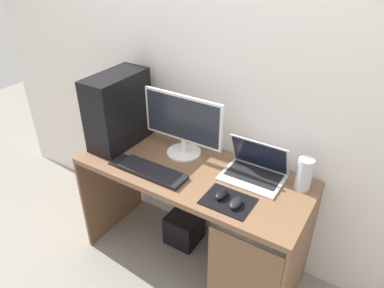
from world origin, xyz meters
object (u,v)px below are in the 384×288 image
object	(u,v)px
mouse_right	(236,203)
cell_phone	(120,160)
keyboard	(152,172)
monitor	(183,124)
mouse_left	(221,194)
pc_tower	(118,110)
speaker	(304,174)
subwoofer	(184,228)
laptop	(255,170)

from	to	relation	value
mouse_right	cell_phone	xyz separation A→B (m)	(-0.79, 0.00, -0.02)
keyboard	cell_phone	world-z (taller)	keyboard
monitor	mouse_left	xyz separation A→B (m)	(0.41, -0.26, -0.19)
pc_tower	monitor	xyz separation A→B (m)	(0.43, 0.10, -0.03)
pc_tower	speaker	xyz separation A→B (m)	(1.17, 0.15, -0.14)
keyboard	mouse_right	size ratio (longest dim) A/B	4.38
mouse_right	speaker	bearing A→B (deg)	53.76
mouse_left	subwoofer	distance (m)	0.82
monitor	laptop	size ratio (longest dim) A/B	1.56
monitor	laptop	distance (m)	0.51
pc_tower	cell_phone	distance (m)	0.33
pc_tower	monitor	size ratio (longest dim) A/B	0.88
mouse_left	cell_phone	distance (m)	0.69
pc_tower	mouse_right	distance (m)	0.97
mouse_right	keyboard	bearing A→B (deg)	179.47
keyboard	mouse_left	xyz separation A→B (m)	(0.44, 0.02, 0.01)
mouse_left	cell_phone	world-z (taller)	mouse_left
keyboard	mouse_left	bearing A→B (deg)	2.59
cell_phone	monitor	bearing A→B (deg)	44.60
monitor	subwoofer	world-z (taller)	monitor
laptop	keyboard	xyz separation A→B (m)	(-0.51, -0.29, -0.03)
pc_tower	mouse_right	xyz separation A→B (m)	(0.93, -0.18, -0.21)
pc_tower	monitor	world-z (taller)	pc_tower
speaker	mouse_right	size ratio (longest dim) A/B	1.97
subwoofer	mouse_left	bearing A→B (deg)	-32.08
keyboard	cell_phone	bearing A→B (deg)	-179.16
mouse_right	mouse_left	bearing A→B (deg)	165.26
monitor	cell_phone	world-z (taller)	monitor
pc_tower	subwoofer	size ratio (longest dim) A/B	2.08
laptop	mouse_right	world-z (taller)	laptop
mouse_right	monitor	bearing A→B (deg)	150.84
laptop	keyboard	size ratio (longest dim) A/B	0.82
pc_tower	cell_phone	bearing A→B (deg)	-51.76
cell_phone	keyboard	bearing A→B (deg)	0.84
keyboard	mouse_right	bearing A→B (deg)	-0.53
speaker	mouse_right	bearing A→B (deg)	-126.24
cell_phone	mouse_right	bearing A→B (deg)	-0.10
keyboard	laptop	bearing A→B (deg)	29.70
monitor	keyboard	world-z (taller)	monitor
mouse_left	cell_phone	bearing A→B (deg)	-178.04
laptop	mouse_right	distance (m)	0.30
speaker	cell_phone	size ratio (longest dim) A/B	1.46
mouse_right	cell_phone	size ratio (longest dim) A/B	0.74
mouse_left	laptop	bearing A→B (deg)	75.65
pc_tower	mouse_left	distance (m)	0.88
speaker	subwoofer	xyz separation A→B (m)	(-0.75, -0.05, -0.74)
speaker	mouse_left	xyz separation A→B (m)	(-0.34, -0.30, -0.07)
keyboard	mouse_left	size ratio (longest dim) A/B	4.38
pc_tower	speaker	world-z (taller)	pc_tower
keyboard	subwoofer	distance (m)	0.71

